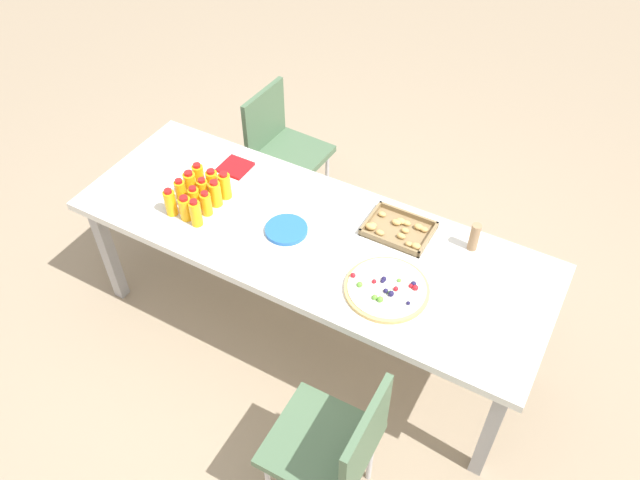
{
  "coord_description": "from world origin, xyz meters",
  "views": [
    {
      "loc": [
        1.07,
        -1.8,
        2.8
      ],
      "look_at": [
        0.08,
        -0.03,
        0.75
      ],
      "focal_mm": 35.35,
      "sensor_mm": 36.0,
      "label": 1
    }
  ],
  "objects_px": {
    "juice_bottle_2": "(196,213)",
    "juice_bottle_6": "(190,185)",
    "juice_bottle_3": "(181,192)",
    "juice_bottle_10": "(212,181)",
    "party_table": "(309,242)",
    "juice_bottle_7": "(203,190)",
    "juice_bottle_4": "(194,199)",
    "cardboard_tube": "(474,237)",
    "snack_tray": "(398,230)",
    "juice_bottle_0": "(170,202)",
    "juice_bottle_1": "(186,208)",
    "juice_bottle_5": "(206,204)",
    "juice_bottle_8": "(215,194)",
    "fruit_pizza": "(387,289)",
    "chair_far_left": "(281,144)",
    "juice_bottle_9": "(199,176)",
    "plate_stack": "(286,230)",
    "chair_near_right": "(336,445)",
    "napkin_stack": "(235,167)",
    "juice_bottle_11": "(225,186)"
  },
  "relations": [
    {
      "from": "juice_bottle_2",
      "to": "juice_bottle_6",
      "type": "relative_size",
      "value": 0.98
    },
    {
      "from": "juice_bottle_3",
      "to": "juice_bottle_2",
      "type": "bearing_deg",
      "value": -28.72
    },
    {
      "from": "juice_bottle_6",
      "to": "juice_bottle_10",
      "type": "relative_size",
      "value": 1.13
    },
    {
      "from": "party_table",
      "to": "juice_bottle_7",
      "type": "distance_m",
      "value": 0.58
    },
    {
      "from": "juice_bottle_4",
      "to": "cardboard_tube",
      "type": "bearing_deg",
      "value": 17.63
    },
    {
      "from": "snack_tray",
      "to": "juice_bottle_0",
      "type": "bearing_deg",
      "value": -157.39
    },
    {
      "from": "juice_bottle_2",
      "to": "juice_bottle_3",
      "type": "height_order",
      "value": "same"
    },
    {
      "from": "juice_bottle_10",
      "to": "juice_bottle_1",
      "type": "bearing_deg",
      "value": -88.43
    },
    {
      "from": "juice_bottle_5",
      "to": "snack_tray",
      "type": "bearing_deg",
      "value": 21.4
    },
    {
      "from": "juice_bottle_6",
      "to": "juice_bottle_8",
      "type": "relative_size",
      "value": 1.04
    },
    {
      "from": "fruit_pizza",
      "to": "snack_tray",
      "type": "distance_m",
      "value": 0.37
    },
    {
      "from": "party_table",
      "to": "juice_bottle_3",
      "type": "relative_size",
      "value": 15.47
    },
    {
      "from": "chair_far_left",
      "to": "juice_bottle_4",
      "type": "xyz_separation_m",
      "value": [
        0.08,
        -0.9,
        0.29
      ]
    },
    {
      "from": "party_table",
      "to": "juice_bottle_9",
      "type": "relative_size",
      "value": 15.71
    },
    {
      "from": "juice_bottle_7",
      "to": "plate_stack",
      "type": "relative_size",
      "value": 0.67
    },
    {
      "from": "juice_bottle_2",
      "to": "juice_bottle_3",
      "type": "distance_m",
      "value": 0.17
    },
    {
      "from": "chair_far_left",
      "to": "juice_bottle_10",
      "type": "relative_size",
      "value": 6.24
    },
    {
      "from": "juice_bottle_5",
      "to": "juice_bottle_6",
      "type": "bearing_deg",
      "value": 154.95
    },
    {
      "from": "chair_near_right",
      "to": "juice_bottle_7",
      "type": "distance_m",
      "value": 1.37
    },
    {
      "from": "chair_far_left",
      "to": "juice_bottle_4",
      "type": "relative_size",
      "value": 6.13
    },
    {
      "from": "party_table",
      "to": "juice_bottle_0",
      "type": "bearing_deg",
      "value": -162.29
    },
    {
      "from": "plate_stack",
      "to": "party_table",
      "type": "bearing_deg",
      "value": 22.92
    },
    {
      "from": "juice_bottle_7",
      "to": "napkin_stack",
      "type": "xyz_separation_m",
      "value": [
        -0.01,
        0.28,
        -0.06
      ]
    },
    {
      "from": "juice_bottle_3",
      "to": "juice_bottle_10",
      "type": "bearing_deg",
      "value": 62.03
    },
    {
      "from": "juice_bottle_1",
      "to": "plate_stack",
      "type": "relative_size",
      "value": 0.66
    },
    {
      "from": "juice_bottle_5",
      "to": "juice_bottle_9",
      "type": "distance_m",
      "value": 0.21
    },
    {
      "from": "party_table",
      "to": "snack_tray",
      "type": "bearing_deg",
      "value": 30.51
    },
    {
      "from": "chair_near_right",
      "to": "chair_far_left",
      "type": "bearing_deg",
      "value": 37.04
    },
    {
      "from": "juice_bottle_11",
      "to": "fruit_pizza",
      "type": "xyz_separation_m",
      "value": [
        0.95,
        -0.16,
        -0.06
      ]
    },
    {
      "from": "juice_bottle_1",
      "to": "napkin_stack",
      "type": "bearing_deg",
      "value": 92.04
    },
    {
      "from": "plate_stack",
      "to": "napkin_stack",
      "type": "height_order",
      "value": "plate_stack"
    },
    {
      "from": "juice_bottle_8",
      "to": "snack_tray",
      "type": "height_order",
      "value": "juice_bottle_8"
    },
    {
      "from": "juice_bottle_2",
      "to": "plate_stack",
      "type": "distance_m",
      "value": 0.43
    },
    {
      "from": "juice_bottle_1",
      "to": "juice_bottle_7",
      "type": "distance_m",
      "value": 0.14
    },
    {
      "from": "snack_tray",
      "to": "party_table",
      "type": "bearing_deg",
      "value": -149.49
    },
    {
      "from": "juice_bottle_4",
      "to": "juice_bottle_0",
      "type": "bearing_deg",
      "value": -133.61
    },
    {
      "from": "juice_bottle_0",
      "to": "juice_bottle_8",
      "type": "relative_size",
      "value": 1.02
    },
    {
      "from": "chair_near_right",
      "to": "chair_far_left",
      "type": "distance_m",
      "value": 1.96
    },
    {
      "from": "napkin_stack",
      "to": "juice_bottle_5",
      "type": "bearing_deg",
      "value": -76.84
    },
    {
      "from": "juice_bottle_0",
      "to": "juice_bottle_8",
      "type": "bearing_deg",
      "value": 46.93
    },
    {
      "from": "chair_far_left",
      "to": "fruit_pizza",
      "type": "relative_size",
      "value": 2.26
    },
    {
      "from": "juice_bottle_3",
      "to": "juice_bottle_11",
      "type": "height_order",
      "value": "same"
    },
    {
      "from": "juice_bottle_1",
      "to": "fruit_pizza",
      "type": "xyz_separation_m",
      "value": [
        1.03,
        0.05,
        -0.05
      ]
    },
    {
      "from": "chair_near_right",
      "to": "juice_bottle_6",
      "type": "bearing_deg",
      "value": 58.32
    },
    {
      "from": "chair_far_left",
      "to": "juice_bottle_10",
      "type": "distance_m",
      "value": 0.8
    },
    {
      "from": "chair_far_left",
      "to": "juice_bottle_1",
      "type": "height_order",
      "value": "juice_bottle_1"
    },
    {
      "from": "chair_near_right",
      "to": "juice_bottle_9",
      "type": "bearing_deg",
      "value": 55.92
    },
    {
      "from": "juice_bottle_4",
      "to": "juice_bottle_6",
      "type": "bearing_deg",
      "value": 137.8
    },
    {
      "from": "juice_bottle_4",
      "to": "juice_bottle_5",
      "type": "relative_size",
      "value": 1.01
    },
    {
      "from": "juice_bottle_9",
      "to": "juice_bottle_10",
      "type": "bearing_deg",
      "value": 5.0
    }
  ]
}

